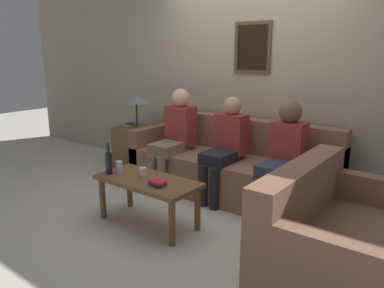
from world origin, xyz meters
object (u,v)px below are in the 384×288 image
Objects in this scene: wine_bottle at (109,162)px; couch_side at (336,247)px; person_right at (283,154)px; teddy_bear at (262,240)px; drinking_glass at (143,172)px; person_left at (174,134)px; person_middle at (225,144)px; couch_main at (231,168)px; coffee_table at (148,186)px.

couch_side is at bearing 4.92° from wine_bottle.
person_right is 3.29× the size of teddy_bear.
drinking_glass is 1.41m from person_right.
person_left reaches higher than wine_bottle.
person_left is at bearing -177.77° from person_middle.
person_right is at bearing -15.42° from couch_main.
couch_main is at bearing 100.36° from person_middle.
person_right reaches higher than wine_bottle.
couch_main is 1.92m from couch_side.
couch_side is 1.28m from person_right.
drinking_glass is 0.08× the size of person_right.
person_left is (-0.69, -0.21, 0.36)m from couch_main.
couch_main reaches higher than coffee_table.
teddy_bear is (0.93, -0.90, -0.49)m from person_middle.
person_right reaches higher than couch_main.
couch_side is 1.12× the size of person_left.
wine_bottle is 1.10m from person_left.
coffee_table is 0.86× the size of person_left.
person_middle is (-1.53, 0.94, 0.33)m from couch_side.
couch_side is 1.82m from person_middle.
wine_bottle reaches higher than coffee_table.
couch_main and couch_side have the same top height.
couch_side is 0.62m from teddy_bear.
couch_side is 1.30× the size of coffee_table.
wine_bottle is 1.75m from person_right.
wine_bottle reaches higher than drinking_glass.
person_right is at bearing 39.11° from wine_bottle.
couch_main is 2.07× the size of person_right.
drinking_glass is (-1.86, -0.04, 0.20)m from couch_side.
person_left reaches higher than coffee_table.
person_middle is at bearing 136.17° from teddy_bear.
wine_bottle is at bearing -164.52° from coffee_table.
person_middle is (0.24, 1.01, 0.25)m from coffee_table.
teddy_bear is at bearing 8.14° from wine_bottle.
couch_main is at bearing 54.51° from couch_side.
person_right is at bearing 0.21° from person_left.
drinking_glass is 1.04m from person_middle.
coffee_table is (-0.21, -1.19, 0.08)m from couch_main.
couch_side is 3.78× the size of teddy_bear.
coffee_table is at bearing -133.55° from person_right.
person_middle reaches higher than coffee_table.
teddy_bear is (0.24, -0.87, -0.51)m from person_right.
person_right reaches higher than coffee_table.
person_left is 1.03× the size of person_right.
couch_side is at bearing -47.61° from person_right.
couch_main is 1.21m from drinking_glass.
couch_side is at bearing -3.78° from teddy_bear.
couch_main reaches higher than wine_bottle.
wine_bottle is at bearing -171.86° from teddy_bear.
drinking_glass reaches higher than coffee_table.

